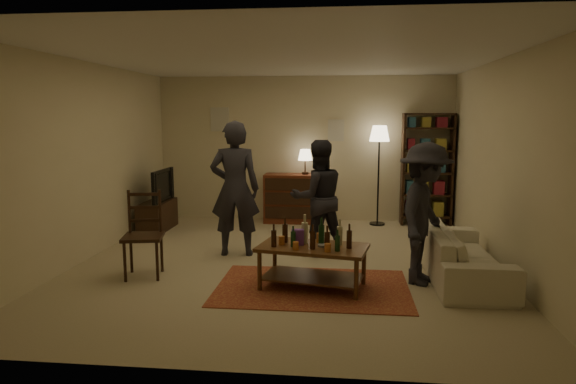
# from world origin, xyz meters

# --- Properties ---
(floor) EXTENTS (6.00, 6.00, 0.00)m
(floor) POSITION_xyz_m (0.00, 0.00, 0.00)
(floor) COLOR #C6B793
(floor) RESTS_ON ground
(room_shell) EXTENTS (6.00, 6.00, 6.00)m
(room_shell) POSITION_xyz_m (-0.65, 2.98, 1.81)
(room_shell) COLOR beige
(room_shell) RESTS_ON ground
(rug) EXTENTS (2.20, 1.50, 0.01)m
(rug) POSITION_xyz_m (0.42, -0.96, 0.01)
(rug) COLOR maroon
(rug) RESTS_ON ground
(coffee_table) EXTENTS (1.32, 0.88, 0.84)m
(coffee_table) POSITION_xyz_m (0.41, -0.96, 0.43)
(coffee_table) COLOR brown
(coffee_table) RESTS_ON ground
(dining_chair) EXTENTS (0.55, 0.55, 1.08)m
(dining_chair) POSITION_xyz_m (-1.69, -0.69, 0.57)
(dining_chair) COLOR #331A11
(dining_chair) RESTS_ON ground
(tv_stand) EXTENTS (0.40, 1.00, 1.06)m
(tv_stand) POSITION_xyz_m (-2.44, 1.80, 0.38)
(tv_stand) COLOR #331A11
(tv_stand) RESTS_ON ground
(dresser) EXTENTS (1.00, 0.50, 1.36)m
(dresser) POSITION_xyz_m (-0.19, 2.71, 0.48)
(dresser) COLOR maroon
(dresser) RESTS_ON ground
(bookshelf) EXTENTS (0.90, 0.34, 2.02)m
(bookshelf) POSITION_xyz_m (2.25, 2.78, 1.03)
(bookshelf) COLOR #331A11
(bookshelf) RESTS_ON ground
(floor_lamp) EXTENTS (0.36, 0.36, 1.80)m
(floor_lamp) POSITION_xyz_m (1.38, 2.65, 1.53)
(floor_lamp) COLOR black
(floor_lamp) RESTS_ON ground
(sofa) EXTENTS (0.81, 2.08, 0.61)m
(sofa) POSITION_xyz_m (2.20, -0.40, 0.30)
(sofa) COLOR beige
(sofa) RESTS_ON ground
(person_left) EXTENTS (0.74, 0.53, 1.90)m
(person_left) POSITION_xyz_m (-0.76, 0.36, 0.95)
(person_left) COLOR #26252D
(person_left) RESTS_ON ground
(person_right) EXTENTS (0.96, 0.86, 1.64)m
(person_right) POSITION_xyz_m (0.40, 0.50, 0.82)
(person_right) COLOR #232229
(person_right) RESTS_ON ground
(person_by_sofa) EXTENTS (0.98, 1.23, 1.67)m
(person_by_sofa) POSITION_xyz_m (1.70, -0.64, 0.83)
(person_by_sofa) COLOR #27262E
(person_by_sofa) RESTS_ON ground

